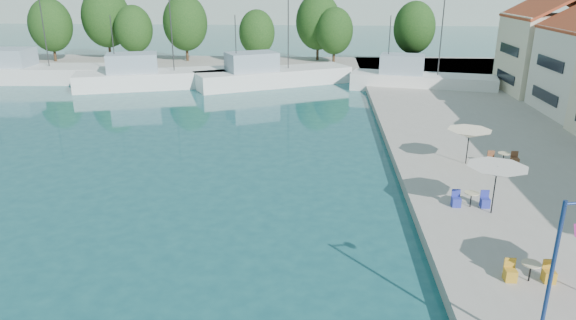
# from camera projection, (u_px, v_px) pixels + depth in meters

# --- Properties ---
(quay_far) EXTENTS (90.00, 16.00, 0.60)m
(quay_far) POSITION_uv_depth(u_px,v_px,m) (254.00, 67.00, 68.93)
(quay_far) COLOR #A19C91
(quay_far) RESTS_ON ground
(building_06) EXTENTS (9.00, 8.80, 10.20)m
(building_06) POSITION_uv_depth(u_px,v_px,m) (556.00, 43.00, 50.05)
(building_06) COLOR beige
(building_06) RESTS_ON quay_right
(trawler_01) EXTENTS (21.25, 6.90, 10.20)m
(trawler_01) POSITION_uv_depth(u_px,v_px,m) (28.00, 72.00, 60.10)
(trawler_01) COLOR silver
(trawler_01) RESTS_ON ground
(trawler_02) EXTENTS (18.20, 9.73, 10.20)m
(trawler_02) POSITION_uv_depth(u_px,v_px,m) (154.00, 78.00, 56.77)
(trawler_02) COLOR white
(trawler_02) RESTS_ON ground
(trawler_03) EXTENTS (17.76, 12.31, 10.20)m
(trawler_03) POSITION_uv_depth(u_px,v_px,m) (270.00, 76.00, 57.89)
(trawler_03) COLOR white
(trawler_03) RESTS_ON ground
(trawler_04) EXTENTS (15.51, 7.03, 10.20)m
(trawler_04) POSITION_uv_depth(u_px,v_px,m) (419.00, 81.00, 54.98)
(trawler_04) COLOR white
(trawler_04) RESTS_ON ground
(tree_01) EXTENTS (5.73, 5.73, 8.48)m
(tree_01) POSITION_uv_depth(u_px,v_px,m) (51.00, 25.00, 70.03)
(tree_01) COLOR #3F2B19
(tree_01) RESTS_ON quay_far
(tree_02) EXTENTS (6.71, 6.71, 9.93)m
(tree_02) POSITION_uv_depth(u_px,v_px,m) (106.00, 17.00, 72.47)
(tree_02) COLOR #3F2B19
(tree_02) RESTS_ON quay_far
(tree_03) EXTENTS (5.12, 5.12, 7.58)m
(tree_03) POSITION_uv_depth(u_px,v_px,m) (134.00, 29.00, 70.32)
(tree_03) COLOR #3F2B19
(tree_03) RESTS_ON quay_far
(tree_04) EXTENTS (6.05, 6.05, 8.95)m
(tree_04) POSITION_uv_depth(u_px,v_px,m) (185.00, 23.00, 70.35)
(tree_04) COLOR #3F2B19
(tree_04) RESTS_ON quay_far
(tree_05) EXTENTS (4.80, 4.80, 7.10)m
(tree_05) POSITION_uv_depth(u_px,v_px,m) (257.00, 33.00, 68.48)
(tree_05) COLOR #3F2B19
(tree_05) RESTS_ON quay_far
(tree_06) EXTENTS (6.16, 6.16, 9.12)m
(tree_06) POSITION_uv_depth(u_px,v_px,m) (318.00, 22.00, 71.02)
(tree_06) COLOR #3F2B19
(tree_06) RESTS_ON quay_far
(tree_07) EXTENTS (5.00, 5.00, 7.40)m
(tree_07) POSITION_uv_depth(u_px,v_px,m) (334.00, 31.00, 68.86)
(tree_07) COLOR #3F2B19
(tree_07) RESTS_ON quay_far
(tree_08) EXTENTS (5.53, 5.53, 8.18)m
(tree_08) POSITION_uv_depth(u_px,v_px,m) (414.00, 28.00, 68.38)
(tree_08) COLOR #3F2B19
(tree_08) RESTS_ON quay_far
(umbrella_white) EXTENTS (2.85, 2.85, 2.40)m
(umbrella_white) POSITION_uv_depth(u_px,v_px,m) (497.00, 171.00, 24.04)
(umbrella_white) COLOR black
(umbrella_white) RESTS_ON quay_right
(umbrella_cream) EXTENTS (2.65, 2.65, 2.16)m
(umbrella_cream) POSITION_uv_depth(u_px,v_px,m) (469.00, 134.00, 30.82)
(umbrella_cream) COLOR black
(umbrella_cream) RESTS_ON quay_right
(cafe_table_01) EXTENTS (1.82, 0.70, 0.76)m
(cafe_table_01) POSITION_uv_depth(u_px,v_px,m) (530.00, 274.00, 19.03)
(cafe_table_01) COLOR black
(cafe_table_01) RESTS_ON quay_right
(cafe_table_02) EXTENTS (1.82, 0.70, 0.76)m
(cafe_table_02) POSITION_uv_depth(u_px,v_px,m) (471.00, 201.00, 25.33)
(cafe_table_02) COLOR black
(cafe_table_02) RESTS_ON quay_right
(cafe_table_03) EXTENTS (1.82, 0.70, 0.76)m
(cafe_table_03) POSITION_uv_depth(u_px,v_px,m) (503.00, 160.00, 31.14)
(cafe_table_03) COLOR black
(cafe_table_03) RESTS_ON quay_right
(street_lamp) EXTENTS (1.02, 0.42, 5.03)m
(street_lamp) POSITION_uv_depth(u_px,v_px,m) (566.00, 250.00, 14.32)
(street_lamp) COLOR navy
(street_lamp) RESTS_ON quay_right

